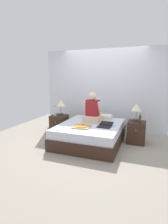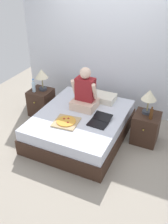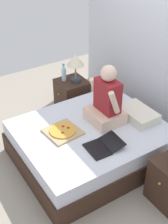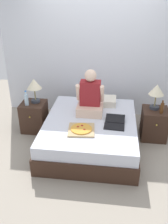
% 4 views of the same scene
% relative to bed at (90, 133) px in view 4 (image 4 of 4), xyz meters
% --- Properties ---
extents(ground_plane, '(5.85, 5.85, 0.00)m').
position_rel_bed_xyz_m(ground_plane, '(0.00, 0.00, -0.24)').
color(ground_plane, '#9E9384').
extents(wall_back, '(3.85, 0.12, 2.50)m').
position_rel_bed_xyz_m(wall_back, '(0.00, 1.29, 1.01)').
color(wall_back, silver).
rests_on(wall_back, ground).
extents(bed, '(1.54, 1.86, 0.49)m').
position_rel_bed_xyz_m(bed, '(0.00, 0.00, 0.00)').
color(bed, '#382319').
rests_on(bed, ground).
extents(nightstand_left, '(0.44, 0.47, 0.55)m').
position_rel_bed_xyz_m(nightstand_left, '(-1.10, 0.37, 0.04)').
color(nightstand_left, '#382319').
rests_on(nightstand_left, ground).
extents(lamp_on_left_nightstand, '(0.26, 0.26, 0.45)m').
position_rel_bed_xyz_m(lamp_on_left_nightstand, '(-1.06, 0.42, 0.64)').
color(lamp_on_left_nightstand, '#333842').
rests_on(lamp_on_left_nightstand, nightstand_left).
extents(water_bottle, '(0.07, 0.07, 0.28)m').
position_rel_bed_xyz_m(water_bottle, '(-1.18, 0.28, 0.43)').
color(water_bottle, silver).
rests_on(water_bottle, nightstand_left).
extents(nightstand_right, '(0.44, 0.47, 0.55)m').
position_rel_bed_xyz_m(nightstand_right, '(1.10, 0.37, 0.04)').
color(nightstand_right, '#382319').
rests_on(nightstand_right, ground).
extents(lamp_on_right_nightstand, '(0.26, 0.26, 0.45)m').
position_rel_bed_xyz_m(lamp_on_right_nightstand, '(1.07, 0.42, 0.64)').
color(lamp_on_right_nightstand, '#333842').
rests_on(lamp_on_right_nightstand, nightstand_right).
extents(beer_bottle, '(0.06, 0.06, 0.23)m').
position_rel_bed_xyz_m(beer_bottle, '(1.17, 0.27, 0.41)').
color(beer_bottle, '#512D14').
rests_on(beer_bottle, nightstand_right).
extents(pillow, '(0.52, 0.34, 0.12)m').
position_rel_bed_xyz_m(pillow, '(0.15, 0.65, 0.31)').
color(pillow, silver).
rests_on(pillow, bed).
extents(person_seated, '(0.47, 0.40, 0.78)m').
position_rel_bed_xyz_m(person_seated, '(-0.04, 0.26, 0.53)').
color(person_seated, beige).
rests_on(person_seated, bed).
extents(laptop, '(0.34, 0.43, 0.07)m').
position_rel_bed_xyz_m(laptop, '(0.40, -0.11, 0.27)').
color(laptop, black).
rests_on(laptop, bed).
extents(pizza_box, '(0.44, 0.44, 0.05)m').
position_rel_bed_xyz_m(pizza_box, '(-0.11, -0.35, 0.27)').
color(pizza_box, tan).
rests_on(pizza_box, bed).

